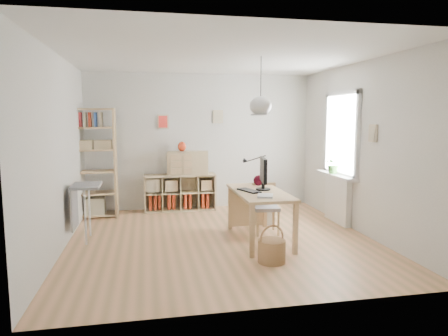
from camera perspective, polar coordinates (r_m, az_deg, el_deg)
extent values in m
plane|color=tan|center=(6.13, -0.39, -10.15)|extent=(4.50, 4.50, 0.00)
plane|color=white|center=(8.09, -3.34, 3.79)|extent=(4.50, 0.00, 4.50)
plane|color=white|center=(3.70, 6.03, -0.27)|extent=(4.50, 0.00, 4.50)
plane|color=white|center=(5.89, -22.46, 1.99)|extent=(0.00, 4.50, 4.50)
plane|color=white|center=(6.66, 19.01, 2.68)|extent=(0.00, 4.50, 4.50)
plane|color=white|center=(5.92, -0.41, 15.66)|extent=(4.50, 4.50, 0.00)
cylinder|color=black|center=(5.86, 5.29, 12.37)|extent=(0.01, 0.01, 0.68)
ellipsoid|color=white|center=(5.84, 5.25, 8.85)|extent=(0.32, 0.32, 0.27)
cube|color=white|center=(7.17, 16.58, 4.67)|extent=(0.03, 1.00, 1.30)
cube|color=silver|center=(6.68, 18.52, 4.44)|extent=(0.06, 0.08, 1.46)
cube|color=silver|center=(7.64, 14.54, 4.88)|extent=(0.06, 0.08, 1.46)
cube|color=silver|center=(7.16, 16.60, 10.19)|extent=(0.06, 1.16, 0.08)
cube|color=silver|center=(7.22, 16.20, -0.80)|extent=(0.06, 1.16, 0.08)
cube|color=white|center=(7.28, 15.94, -4.40)|extent=(0.10, 0.80, 0.80)
cube|color=silver|center=(7.19, 15.70, -1.06)|extent=(0.22, 1.20, 0.06)
cube|color=tan|center=(5.94, 5.11, -3.50)|extent=(0.70, 1.50, 0.04)
cube|color=tan|center=(5.29, 4.02, -9.00)|extent=(0.06, 0.06, 0.71)
cube|color=tan|center=(6.61, 0.87, -5.69)|extent=(0.06, 0.06, 0.71)
cube|color=tan|center=(5.47, 10.18, -8.55)|extent=(0.06, 0.06, 0.71)
cube|color=tan|center=(6.75, 5.88, -5.45)|extent=(0.06, 0.06, 0.71)
cube|color=tan|center=(8.03, -6.27, -5.91)|extent=(1.40, 0.38, 0.03)
cube|color=tan|center=(7.90, -6.34, -1.03)|extent=(1.40, 0.38, 0.03)
cube|color=tan|center=(7.93, -11.25, -3.62)|extent=(0.03, 0.38, 0.72)
cube|color=tan|center=(8.04, -1.42, -3.34)|extent=(0.03, 0.38, 0.72)
cube|color=tan|center=(8.13, -6.41, -3.26)|extent=(1.40, 0.02, 0.72)
cube|color=maroon|center=(7.98, -10.46, -4.77)|extent=(0.06, 0.26, 0.30)
cube|color=maroon|center=(7.98, -9.82, -4.76)|extent=(0.05, 0.26, 0.30)
cube|color=maroon|center=(7.99, -9.24, -4.74)|extent=(0.05, 0.26, 0.30)
cube|color=maroon|center=(7.99, -7.88, -4.70)|extent=(0.05, 0.26, 0.30)
cube|color=maroon|center=(8.00, -7.23, -4.69)|extent=(0.05, 0.26, 0.30)
cube|color=maroon|center=(8.02, -5.58, -4.64)|extent=(0.06, 0.26, 0.30)
cube|color=maroon|center=(8.02, -4.94, -4.62)|extent=(0.06, 0.26, 0.30)
cube|color=maroon|center=(8.06, -3.10, -4.55)|extent=(0.06, 0.26, 0.30)
cube|color=maroon|center=(8.07, -2.46, -4.53)|extent=(0.05, 0.26, 0.30)
cube|color=tan|center=(7.71, -20.88, 0.55)|extent=(0.04, 0.38, 2.00)
cube|color=tan|center=(7.62, -15.25, 0.70)|extent=(0.04, 0.38, 2.00)
cube|color=tan|center=(7.82, -17.81, -6.31)|extent=(0.76, 0.38, 0.03)
cube|color=tan|center=(7.74, -17.93, -3.42)|extent=(0.76, 0.38, 0.03)
cube|color=tan|center=(7.68, -18.04, -0.49)|extent=(0.76, 0.38, 0.03)
cube|color=tan|center=(7.64, -18.16, 2.49)|extent=(0.76, 0.38, 0.03)
cube|color=tan|center=(7.62, -18.27, 5.49)|extent=(0.76, 0.38, 0.03)
cube|color=tan|center=(7.61, -18.37, 7.97)|extent=(0.76, 0.38, 0.03)
cube|color=#294D99|center=(7.65, -20.41, 6.50)|extent=(0.04, 0.18, 0.26)
cube|color=maroon|center=(7.64, -19.81, 6.52)|extent=(0.04, 0.18, 0.26)
cube|color=#BDB190|center=(7.63, -19.22, 6.54)|extent=(0.04, 0.18, 0.26)
cube|color=maroon|center=(7.62, -18.62, 6.57)|extent=(0.04, 0.18, 0.26)
cube|color=#294D99|center=(7.61, -17.87, 6.60)|extent=(0.04, 0.18, 0.26)
cube|color=#BDB190|center=(7.59, -17.11, 6.63)|extent=(0.04, 0.18, 0.26)
cube|color=gray|center=(6.25, -19.09, -2.40)|extent=(0.40, 0.55, 0.04)
cylinder|color=white|center=(6.12, -19.21, -6.62)|extent=(0.03, 0.03, 0.82)
cylinder|color=white|center=(6.54, -18.67, -5.71)|extent=(0.03, 0.03, 0.82)
cube|color=gray|center=(6.34, -20.58, -5.37)|extent=(0.02, 0.50, 0.62)
cube|color=gray|center=(6.38, 6.01, -5.68)|extent=(0.41, 0.41, 0.05)
cube|color=tan|center=(6.24, 4.82, -8.03)|extent=(0.03, 0.03, 0.38)
cube|color=tan|center=(6.55, 4.25, -7.28)|extent=(0.03, 0.03, 0.38)
cube|color=tan|center=(6.31, 7.78, -7.89)|extent=(0.03, 0.03, 0.38)
cube|color=tan|center=(6.62, 7.07, -7.17)|extent=(0.03, 0.03, 0.38)
cube|color=tan|center=(6.50, 5.70, -3.62)|extent=(0.39, 0.06, 0.35)
cylinder|color=olive|center=(5.21, 6.82, -11.71)|extent=(0.35, 0.35, 0.29)
torus|color=olive|center=(5.16, 6.85, -9.97)|extent=(0.35, 0.12, 0.36)
cube|color=silver|center=(7.06, 4.96, -7.76)|extent=(0.53, 0.39, 0.02)
cube|color=silver|center=(6.99, 3.02, -6.88)|extent=(0.05, 0.34, 0.26)
cube|color=silver|center=(7.08, 6.90, -6.74)|extent=(0.05, 0.34, 0.26)
cube|color=silver|center=(6.88, 5.23, -7.14)|extent=(0.50, 0.06, 0.26)
cube|color=silver|center=(7.19, 4.72, -6.50)|extent=(0.50, 0.06, 0.26)
cube|color=silver|center=(7.28, 4.53, -4.39)|extent=(0.51, 0.21, 0.32)
sphere|color=#C5CC16|center=(6.95, 4.07, -6.47)|extent=(0.11, 0.11, 0.11)
sphere|color=#1761A2|center=(7.08, 5.60, -6.23)|extent=(0.11, 0.11, 0.11)
sphere|color=#D3621A|center=(7.00, 4.86, -6.37)|extent=(0.11, 0.11, 0.11)
sphere|color=#338E3E|center=(6.98, 6.20, -6.43)|extent=(0.11, 0.11, 0.11)
cylinder|color=black|center=(6.04, 5.61, -3.02)|extent=(0.22, 0.22, 0.02)
cylinder|color=black|center=(6.03, 5.62, -2.46)|extent=(0.05, 0.05, 0.10)
cube|color=black|center=(6.00, 5.65, -0.27)|extent=(0.15, 0.56, 0.36)
cube|color=black|center=(5.90, 3.60, -3.24)|extent=(0.29, 0.45, 0.02)
cylinder|color=black|center=(6.64, 5.72, -2.02)|extent=(0.06, 0.06, 0.04)
cylinder|color=black|center=(6.61, 5.74, -0.34)|extent=(0.02, 0.02, 0.39)
cone|color=black|center=(6.41, 3.13, 1.06)|extent=(0.10, 0.07, 0.09)
sphere|color=#470917|center=(6.40, 4.98, -1.78)|extent=(0.17, 0.17, 0.17)
cube|color=silver|center=(5.52, 5.93, -3.97)|extent=(0.28, 0.31, 0.03)
cube|color=tan|center=(7.88, -5.15, 0.74)|extent=(0.84, 0.48, 0.45)
ellipsoid|color=maroon|center=(7.84, -6.03, 3.07)|extent=(0.16, 0.16, 0.19)
imported|color=#38712A|center=(7.22, 15.36, 0.51)|extent=(0.34, 0.31, 0.32)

